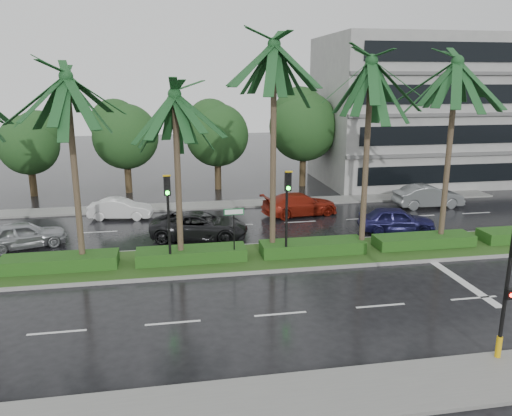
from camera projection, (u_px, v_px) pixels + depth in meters
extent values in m
plane|color=black|center=(257.00, 266.00, 23.52)|extent=(120.00, 120.00, 0.00)
cube|color=slate|center=(322.00, 396.00, 13.78)|extent=(40.00, 2.40, 0.12)
cube|color=slate|center=(226.00, 204.00, 34.94)|extent=(40.00, 2.00, 0.12)
cube|color=gray|center=(253.00, 258.00, 24.45)|extent=(36.00, 4.00, 0.14)
cube|color=#2B4B19|center=(253.00, 256.00, 24.43)|extent=(35.60, 3.70, 0.02)
cube|color=#123F15|center=(60.00, 262.00, 22.82)|extent=(5.20, 1.40, 0.60)
cube|color=#123F15|center=(191.00, 254.00, 23.85)|extent=(5.20, 1.40, 0.60)
cube|color=#123F15|center=(312.00, 247.00, 24.87)|extent=(5.20, 1.40, 0.60)
cube|color=#123F15|center=(424.00, 240.00, 25.90)|extent=(5.20, 1.40, 0.60)
cube|color=silver|center=(26.00, 236.00, 28.14)|extent=(2.00, 0.12, 0.01)
cube|color=silver|center=(57.00, 332.00, 17.39)|extent=(2.00, 0.12, 0.01)
cube|color=silver|center=(99.00, 232.00, 28.82)|extent=(2.00, 0.12, 0.01)
cube|color=silver|center=(173.00, 323.00, 18.07)|extent=(2.00, 0.12, 0.01)
cube|color=silver|center=(169.00, 228.00, 29.50)|extent=(2.00, 0.12, 0.01)
cube|color=silver|center=(280.00, 314.00, 18.75)|extent=(2.00, 0.12, 0.01)
cube|color=silver|center=(236.00, 225.00, 30.19)|extent=(2.00, 0.12, 0.01)
cube|color=silver|center=(380.00, 306.00, 19.43)|extent=(2.00, 0.12, 0.01)
cube|color=silver|center=(300.00, 222.00, 30.87)|extent=(2.00, 0.12, 0.01)
cube|color=silver|center=(474.00, 298.00, 20.12)|extent=(2.00, 0.12, 0.01)
cube|color=silver|center=(361.00, 219.00, 31.55)|extent=(2.00, 0.12, 0.01)
cube|color=silver|center=(420.00, 216.00, 32.24)|extent=(2.00, 0.12, 0.01)
cube|color=silver|center=(476.00, 213.00, 32.92)|extent=(2.00, 0.12, 0.01)
cube|color=silver|center=(457.00, 278.00, 22.11)|extent=(0.40, 6.00, 0.01)
cylinder|color=#413526|center=(75.00, 176.00, 22.10)|extent=(0.28, 0.28, 8.54)
cylinder|color=#413526|center=(83.00, 262.00, 23.11)|extent=(0.40, 0.40, 0.44)
cylinder|color=#413526|center=(178.00, 181.00, 22.77)|extent=(0.28, 0.28, 7.79)
cylinder|color=#413526|center=(181.00, 257.00, 23.69)|extent=(0.40, 0.40, 0.44)
cylinder|color=#413526|center=(273.00, 154.00, 23.55)|extent=(0.28, 0.28, 9.95)
cylinder|color=#413526|center=(272.00, 250.00, 24.74)|extent=(0.40, 0.40, 0.44)
cylinder|color=#413526|center=(366.00, 160.00, 24.03)|extent=(0.28, 0.28, 9.25)
cylinder|color=#413526|center=(361.00, 247.00, 25.13)|extent=(0.40, 0.40, 0.44)
cylinder|color=#413526|center=(448.00, 157.00, 25.08)|extent=(0.28, 0.28, 9.26)
cylinder|color=#413526|center=(440.00, 240.00, 26.18)|extent=(0.40, 0.40, 0.44)
cylinder|color=black|center=(504.00, 307.00, 15.22)|extent=(0.12, 0.12, 3.40)
cylinder|color=gold|center=(499.00, 347.00, 15.56)|extent=(0.18, 0.18, 0.70)
cube|color=black|center=(510.00, 294.00, 14.95)|extent=(0.22, 0.16, 0.32)
cylinder|color=#FF0C05|center=(512.00, 295.00, 14.86)|extent=(0.12, 0.03, 0.12)
cylinder|color=black|center=(169.00, 231.00, 22.75)|extent=(0.12, 0.12, 3.40)
cube|color=black|center=(167.00, 186.00, 22.04)|extent=(0.30, 0.18, 0.90)
cube|color=gold|center=(167.00, 176.00, 21.81)|extent=(0.34, 0.12, 0.06)
cylinder|color=black|center=(167.00, 179.00, 21.87)|extent=(0.18, 0.04, 0.18)
cylinder|color=black|center=(167.00, 186.00, 21.95)|extent=(0.18, 0.04, 0.18)
cylinder|color=#0CE519|center=(167.00, 193.00, 22.02)|extent=(0.18, 0.04, 0.18)
cylinder|color=black|center=(286.00, 225.00, 23.69)|extent=(0.12, 0.12, 3.40)
cube|color=black|center=(288.00, 181.00, 22.98)|extent=(0.30, 0.18, 0.90)
cube|color=gold|center=(289.00, 172.00, 22.75)|extent=(0.34, 0.12, 0.06)
cylinder|color=black|center=(289.00, 175.00, 22.81)|extent=(0.18, 0.04, 0.18)
cylinder|color=black|center=(289.00, 182.00, 22.89)|extent=(0.18, 0.04, 0.18)
cylinder|color=#0CE519|center=(288.00, 188.00, 22.96)|extent=(0.18, 0.04, 0.18)
cylinder|color=black|center=(234.00, 235.00, 23.46)|extent=(0.06, 0.06, 2.60)
cube|color=#0C5926|center=(234.00, 212.00, 23.14)|extent=(0.95, 0.04, 0.30)
cube|color=white|center=(234.00, 212.00, 23.12)|extent=(0.85, 0.01, 0.22)
cylinder|color=#332417|center=(33.00, 182.00, 37.54)|extent=(0.52, 0.52, 2.15)
sphere|color=#173E1D|center=(29.00, 145.00, 36.84)|extent=(4.42, 4.42, 4.42)
sphere|color=#173E1D|center=(28.00, 133.00, 36.91)|extent=(3.31, 3.31, 3.31)
cylinder|color=#332417|center=(128.00, 177.00, 38.70)|extent=(0.52, 0.52, 2.41)
sphere|color=#173E1D|center=(126.00, 137.00, 37.91)|extent=(4.97, 4.97, 4.97)
sphere|color=#173E1D|center=(125.00, 123.00, 37.96)|extent=(3.72, 3.72, 3.72)
cylinder|color=#332417|center=(218.00, 174.00, 39.90)|extent=(0.52, 0.52, 2.40)
sphere|color=#173E1D|center=(217.00, 135.00, 39.11)|extent=(4.94, 4.94, 4.94)
sphere|color=#173E1D|center=(217.00, 122.00, 39.16)|extent=(3.71, 3.71, 3.71)
cylinder|color=#332417|center=(303.00, 170.00, 41.05)|extent=(0.52, 0.52, 2.71)
sphere|color=#173E1D|center=(304.00, 127.00, 40.17)|extent=(5.56, 5.56, 5.56)
sphere|color=#173E1D|center=(303.00, 113.00, 40.19)|extent=(4.17, 4.17, 4.17)
cylinder|color=#332417|center=(382.00, 168.00, 42.26)|extent=(0.52, 0.52, 2.62)
sphere|color=#173E1D|center=(385.00, 127.00, 41.41)|extent=(5.39, 5.39, 5.39)
sphere|color=#173E1D|center=(384.00, 114.00, 41.43)|extent=(4.04, 4.04, 4.04)
cube|color=gray|center=(417.00, 111.00, 42.07)|extent=(16.00, 10.00, 12.00)
imported|color=#9C9EA4|center=(23.00, 235.00, 25.96)|extent=(2.96, 4.51, 1.43)
imported|color=silver|center=(120.00, 209.00, 31.48)|extent=(1.87, 4.06, 1.29)
imported|color=black|center=(199.00, 226.00, 27.50)|extent=(3.39, 5.69, 1.48)
imported|color=maroon|center=(300.00, 204.00, 32.28)|extent=(2.80, 5.24, 1.44)
imported|color=#19184A|center=(396.00, 220.00, 28.66)|extent=(2.54, 4.55, 1.46)
imported|color=slate|center=(428.00, 196.00, 34.27)|extent=(1.67, 4.69, 1.54)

